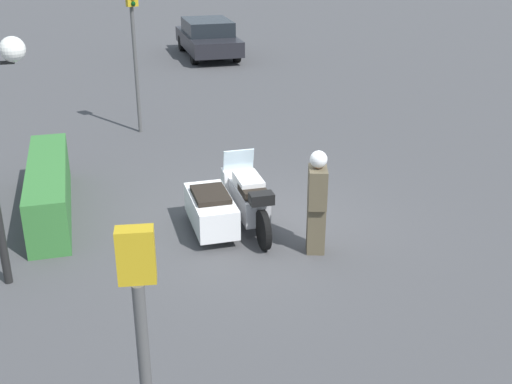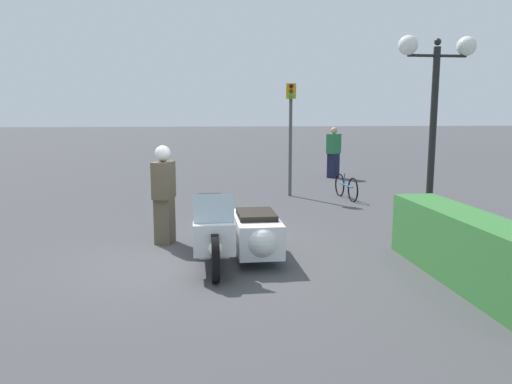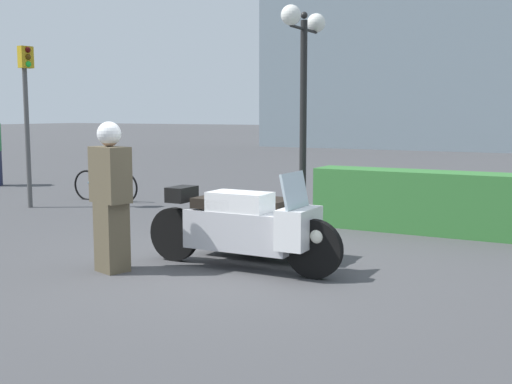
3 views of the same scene
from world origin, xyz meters
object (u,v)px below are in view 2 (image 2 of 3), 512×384
(officer_rider, at_px, (164,192))
(pedestrian_bystander, at_px, (334,153))
(hedge_bush_curbside, at_px, (470,250))
(traffic_light_far, at_px, (291,122))
(bicycle_parked, at_px, (346,187))
(police_motorcycle, at_px, (237,232))
(twin_lamp_post, at_px, (435,85))

(officer_rider, relative_size, pedestrian_bystander, 0.96)
(pedestrian_bystander, bearing_deg, hedge_bush_curbside, 131.09)
(hedge_bush_curbside, bearing_deg, traffic_light_far, -172.17)
(pedestrian_bystander, xyz_separation_m, bicycle_parked, (4.32, -0.85, -0.58))
(hedge_bush_curbside, bearing_deg, pedestrian_bystander, 173.61)
(police_motorcycle, xyz_separation_m, hedge_bush_curbside, (1.40, 2.96, -0.00))
(officer_rider, distance_m, bicycle_parked, 6.10)
(twin_lamp_post, xyz_separation_m, bicycle_parked, (-4.35, -0.19, -2.43))
(police_motorcycle, distance_m, bicycle_parked, 6.30)
(police_motorcycle, xyz_separation_m, twin_lamp_post, (-0.99, 3.53, 2.27))
(pedestrian_bystander, bearing_deg, officer_rider, 104.93)
(officer_rider, bearing_deg, police_motorcycle, -30.45)
(hedge_bush_curbside, distance_m, pedestrian_bystander, 11.13)
(traffic_light_far, bearing_deg, bicycle_parked, 73.99)
(officer_rider, xyz_separation_m, pedestrian_bystander, (-8.39, 5.36, -0.01))
(twin_lamp_post, bearing_deg, bicycle_parked, -177.53)
(pedestrian_bystander, bearing_deg, police_motorcycle, 113.99)
(police_motorcycle, bearing_deg, twin_lamp_post, 105.35)
(hedge_bush_curbside, height_order, traffic_light_far, traffic_light_far)
(officer_rider, xyz_separation_m, bicycle_parked, (-4.08, 4.50, -0.59))
(police_motorcycle, xyz_separation_m, traffic_light_far, (-5.95, 1.95, 1.55))
(police_motorcycle, height_order, officer_rider, officer_rider)
(police_motorcycle, height_order, hedge_bush_curbside, police_motorcycle)
(hedge_bush_curbside, xyz_separation_m, pedestrian_bystander, (-11.05, 1.24, 0.42))
(hedge_bush_curbside, bearing_deg, police_motorcycle, -115.30)
(officer_rider, relative_size, hedge_bush_curbside, 0.47)
(twin_lamp_post, bearing_deg, police_motorcycle, -74.34)
(officer_rider, distance_m, hedge_bush_curbside, 4.92)
(officer_rider, bearing_deg, pedestrian_bystander, 74.29)
(twin_lamp_post, distance_m, traffic_light_far, 5.26)
(twin_lamp_post, distance_m, pedestrian_bystander, 8.88)
(police_motorcycle, distance_m, twin_lamp_post, 4.31)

